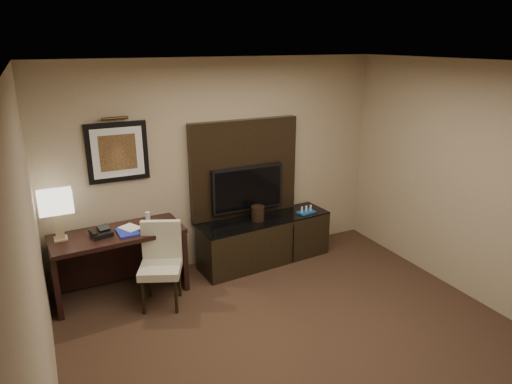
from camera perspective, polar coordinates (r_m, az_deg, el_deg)
floor at (r=4.60m, az=8.51°, el=-20.77°), size 4.50×5.00×0.01m
ceiling at (r=3.58m, az=10.61°, el=15.11°), size 4.50×5.00×0.01m
wall_back at (r=5.99m, az=-4.36°, el=3.51°), size 4.50×0.01×2.70m
wall_left at (r=3.28m, az=-25.62°, el=-11.59°), size 0.01×5.00×2.70m
wall_right at (r=5.45m, az=29.22°, el=-0.37°), size 0.01×5.00×2.70m
desk at (r=5.66m, az=-16.59°, el=-8.51°), size 1.51×0.73×0.79m
credenza at (r=6.22m, az=1.12°, el=-6.02°), size 1.85×0.65×0.63m
tv_wall_panel at (r=6.07m, az=-1.50°, el=2.98°), size 1.50×0.12×1.30m
tv at (r=6.05m, az=-1.09°, el=0.47°), size 1.00×0.08×0.60m
artwork at (r=5.57m, az=-16.92°, el=4.79°), size 0.70×0.04×0.70m
picture_light at (r=5.45m, az=-17.25°, el=8.79°), size 0.04×0.04×0.30m
desk_chair at (r=5.28m, az=-11.85°, el=-9.29°), size 0.61×0.65×0.93m
table_lamp at (r=5.41m, az=-23.60°, el=-2.52°), size 0.40×0.26×0.61m
desk_phone at (r=5.43m, az=-18.77°, el=-4.72°), size 0.25×0.23×0.10m
blue_folder at (r=5.45m, az=-15.75°, el=-4.81°), size 0.24×0.31×0.02m
book at (r=5.45m, az=-16.28°, el=-3.60°), size 0.17×0.10×0.24m
water_bottle at (r=5.57m, az=-13.35°, el=-3.26°), size 0.07×0.07×0.16m
ice_bucket at (r=6.00m, az=0.22°, el=-2.69°), size 0.22×0.22×0.20m
minibar_tray at (r=6.32m, az=6.30°, el=-2.23°), size 0.27×0.18×0.09m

